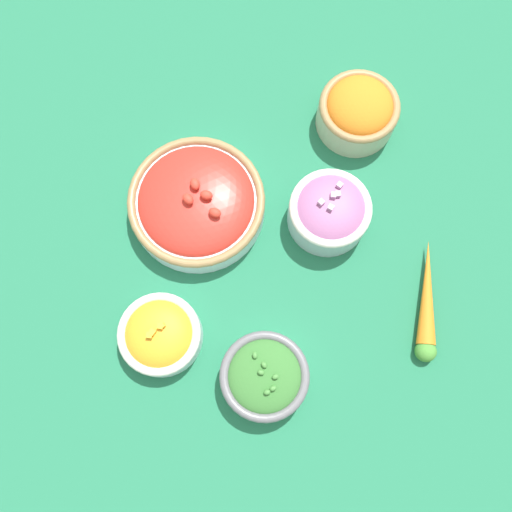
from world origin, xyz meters
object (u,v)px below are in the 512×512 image
object	(u,v)px
bowl_carrots	(358,111)
loose_carrot	(427,303)
bowl_broccoli	(264,376)
bowl_red_onion	(329,211)
bowl_cherry_tomatoes	(197,203)
bowl_squash	(160,335)

from	to	relation	value
bowl_carrots	loose_carrot	distance (m)	0.29
bowl_broccoli	bowl_red_onion	bearing A→B (deg)	42.56
bowl_red_onion	bowl_cherry_tomatoes	xyz separation A→B (m)	(-0.16, 0.09, -0.01)
bowl_broccoli	loose_carrot	world-z (taller)	bowl_broccoli
bowl_red_onion	bowl_broccoli	xyz separation A→B (m)	(-0.18, -0.16, -0.01)
bowl_squash	bowl_carrots	size ratio (longest dim) A/B	0.95
bowl_carrots	loose_carrot	size ratio (longest dim) A/B	0.76
bowl_carrots	bowl_cherry_tomatoes	world-z (taller)	bowl_carrots
bowl_squash	bowl_carrots	distance (m)	0.42
bowl_broccoli	bowl_cherry_tomatoes	distance (m)	0.26
bowl_red_onion	loose_carrot	bearing A→B (deg)	-68.67
bowl_broccoli	bowl_cherry_tomatoes	bearing A→B (deg)	86.14
bowl_cherry_tomatoes	loose_carrot	bearing A→B (deg)	-49.17
bowl_broccoli	bowl_carrots	bearing A→B (deg)	44.63
bowl_red_onion	loose_carrot	size ratio (longest dim) A/B	0.74
bowl_squash	bowl_cherry_tomatoes	world-z (taller)	bowl_cherry_tomatoes
bowl_red_onion	bowl_carrots	world-z (taller)	bowl_carrots
bowl_red_onion	bowl_carrots	xyz separation A→B (m)	(0.11, 0.12, 0.00)
bowl_red_onion	loose_carrot	xyz separation A→B (m)	(0.07, -0.17, -0.02)
bowl_red_onion	bowl_broccoli	world-z (taller)	bowl_red_onion
bowl_squash	bowl_carrots	bearing A→B (deg)	24.04
bowl_cherry_tomatoes	loose_carrot	world-z (taller)	bowl_cherry_tomatoes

